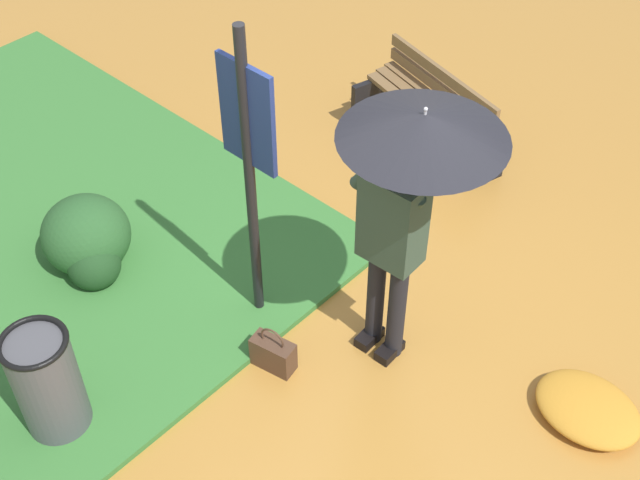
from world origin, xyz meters
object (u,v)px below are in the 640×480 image
at_px(person_with_umbrella, 409,176).
at_px(park_bench, 430,111).
at_px(handbag, 273,353).
at_px(info_sign_post, 249,150).
at_px(trash_bin, 48,384).

relative_size(person_with_umbrella, park_bench, 1.43).
bearing_deg(handbag, info_sign_post, 145.24).
bearing_deg(info_sign_post, trash_bin, -98.73).
bearing_deg(trash_bin, info_sign_post, 81.27).
bearing_deg(park_bench, person_with_umbrella, -58.57).
relative_size(info_sign_post, handbag, 6.22).
distance_m(handbag, trash_bin, 1.45).
height_order(person_with_umbrella, park_bench, person_with_umbrella).
xyz_separation_m(info_sign_post, trash_bin, (-0.24, -1.55, -1.03)).
xyz_separation_m(person_with_umbrella, handbag, (-0.51, -0.66, -1.42)).
relative_size(info_sign_post, park_bench, 1.61).
height_order(info_sign_post, park_bench, info_sign_post).
xyz_separation_m(person_with_umbrella, trash_bin, (-1.18, -1.91, -1.13)).
relative_size(person_with_umbrella, info_sign_post, 0.89).
xyz_separation_m(info_sign_post, park_bench, (-0.27, 2.34, -1.04)).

